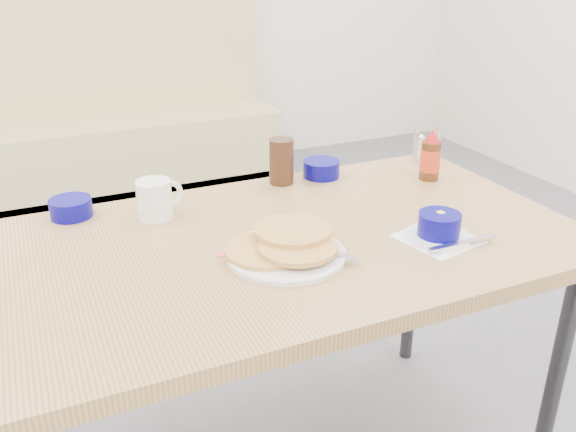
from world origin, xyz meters
name	(u,v)px	position (x,y,z in m)	size (l,w,h in m)	color
booth_bench	(120,132)	(0.00, 2.78, 0.35)	(1.90, 0.56, 1.22)	#CCB77C
dining_table	(290,259)	(0.00, 0.25, 0.70)	(1.40, 0.80, 0.76)	tan
pancake_plate	(286,248)	(-0.05, 0.16, 0.78)	(0.27, 0.27, 0.05)	white
coffee_mug	(156,199)	(-0.26, 0.49, 0.81)	(0.13, 0.09, 0.10)	white
grits_setting	(439,229)	(0.31, 0.09, 0.79)	(0.21, 0.20, 0.07)	white
creamer_bowl	(71,208)	(-0.47, 0.59, 0.78)	(0.11, 0.11, 0.05)	#06046A
butter_bowl	(321,169)	(0.26, 0.59, 0.78)	(0.11, 0.11, 0.05)	#06046A
amber_tumbler	(281,161)	(0.13, 0.59, 0.83)	(0.07, 0.07, 0.13)	#361D11
condiment_caddy	(426,149)	(0.64, 0.59, 0.80)	(0.10, 0.08, 0.10)	silver
syrup_bottle	(430,158)	(0.54, 0.44, 0.83)	(0.06, 0.06, 0.15)	#47230F
sugar_wrapper	(225,253)	(-0.17, 0.23, 0.76)	(0.04, 0.02, 0.00)	#F85265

